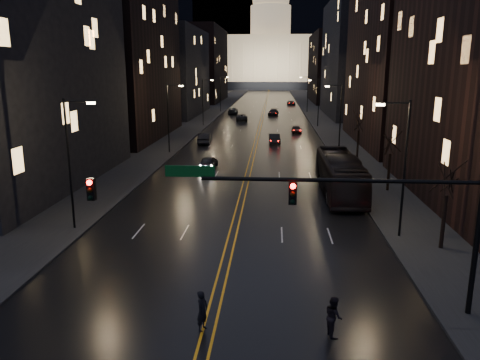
% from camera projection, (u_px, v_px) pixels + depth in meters
% --- Properties ---
extents(ground, '(900.00, 900.00, 0.00)m').
position_uv_depth(ground, '(215.00, 307.00, 21.90)').
color(ground, black).
rests_on(ground, ground).
extents(road, '(20.00, 320.00, 0.02)m').
position_uv_depth(road, '(266.00, 104.00, 148.00)').
color(road, black).
rests_on(road, ground).
extents(sidewalk_left, '(8.00, 320.00, 0.16)m').
position_uv_depth(sidewalk_left, '(222.00, 103.00, 148.96)').
color(sidewalk_left, black).
rests_on(sidewalk_left, ground).
extents(sidewalk_right, '(8.00, 320.00, 0.16)m').
position_uv_depth(sidewalk_right, '(310.00, 104.00, 147.00)').
color(sidewalk_right, black).
rests_on(sidewalk_right, ground).
extents(center_line, '(0.62, 320.00, 0.01)m').
position_uv_depth(center_line, '(266.00, 104.00, 147.99)').
color(center_line, orange).
rests_on(center_line, road).
extents(building_left_near, '(12.00, 28.00, 22.00)m').
position_uv_depth(building_left_near, '(12.00, 67.00, 42.14)').
color(building_left_near, black).
rests_on(building_left_near, ground).
extents(building_left_mid, '(12.00, 30.00, 28.00)m').
position_uv_depth(building_left_mid, '(122.00, 48.00, 72.48)').
color(building_left_mid, black).
rests_on(building_left_mid, ground).
extents(building_left_far, '(12.00, 34.00, 20.00)m').
position_uv_depth(building_left_far, '(174.00, 72.00, 110.28)').
color(building_left_far, black).
rests_on(building_left_far, ground).
extents(building_left_dist, '(12.00, 40.00, 24.00)m').
position_uv_depth(building_left_dist, '(204.00, 65.00, 156.37)').
color(building_left_dist, black).
rests_on(building_left_dist, ground).
extents(building_right_tall, '(12.00, 30.00, 38.00)m').
position_uv_depth(building_right_tall, '(409.00, 8.00, 64.51)').
color(building_right_tall, black).
rests_on(building_right_tall, ground).
extents(building_right_mid, '(12.00, 34.00, 26.00)m').
position_uv_depth(building_right_mid, '(355.00, 59.00, 106.64)').
color(building_right_mid, black).
rests_on(building_right_mid, ground).
extents(building_right_dist, '(12.00, 40.00, 22.00)m').
position_uv_depth(building_right_dist, '(331.00, 68.00, 153.67)').
color(building_right_dist, black).
rests_on(building_right_dist, ground).
extents(capitol, '(90.00, 50.00, 58.50)m').
position_uv_depth(capitol, '(270.00, 57.00, 260.41)').
color(capitol, black).
rests_on(capitol, ground).
extents(traffic_signal, '(17.29, 0.45, 7.00)m').
position_uv_depth(traffic_signal, '(348.00, 205.00, 20.29)').
color(traffic_signal, black).
rests_on(traffic_signal, ground).
extents(streetlamp_right_near, '(2.13, 0.25, 9.00)m').
position_uv_depth(streetlamp_right_near, '(402.00, 162.00, 29.66)').
color(streetlamp_right_near, black).
rests_on(streetlamp_right_near, ground).
extents(streetlamp_left_near, '(2.13, 0.25, 9.00)m').
position_uv_depth(streetlamp_left_near, '(71.00, 158.00, 31.17)').
color(streetlamp_left_near, black).
rests_on(streetlamp_left_near, ground).
extents(streetlamp_right_mid, '(2.13, 0.25, 9.00)m').
position_uv_depth(streetlamp_right_mid, '(339.00, 116.00, 58.76)').
color(streetlamp_right_mid, black).
rests_on(streetlamp_right_mid, ground).
extents(streetlamp_left_mid, '(2.13, 0.25, 9.00)m').
position_uv_depth(streetlamp_left_mid, '(169.00, 115.00, 60.27)').
color(streetlamp_left_mid, black).
rests_on(streetlamp_left_mid, ground).
extents(streetlamp_right_far, '(2.13, 0.25, 9.00)m').
position_uv_depth(streetlamp_right_far, '(318.00, 100.00, 87.86)').
color(streetlamp_right_far, black).
rests_on(streetlamp_right_far, ground).
extents(streetlamp_left_far, '(2.13, 0.25, 9.00)m').
position_uv_depth(streetlamp_left_far, '(204.00, 99.00, 89.37)').
color(streetlamp_left_far, black).
rests_on(streetlamp_left_far, ground).
extents(streetlamp_right_dist, '(2.13, 0.25, 9.00)m').
position_uv_depth(streetlamp_right_dist, '(307.00, 92.00, 116.96)').
color(streetlamp_right_dist, black).
rests_on(streetlamp_right_dist, ground).
extents(streetlamp_left_dist, '(2.13, 0.25, 9.00)m').
position_uv_depth(streetlamp_left_dist, '(221.00, 92.00, 118.47)').
color(streetlamp_left_dist, black).
rests_on(streetlamp_left_dist, ground).
extents(tree_right_near, '(2.40, 2.40, 6.65)m').
position_uv_depth(tree_right_near, '(448.00, 179.00, 27.69)').
color(tree_right_near, black).
rests_on(tree_right_near, ground).
extents(tree_right_mid, '(2.40, 2.40, 6.65)m').
position_uv_depth(tree_right_mid, '(391.00, 142.00, 41.27)').
color(tree_right_mid, black).
rests_on(tree_right_mid, ground).
extents(tree_right_far, '(2.40, 2.40, 6.65)m').
position_uv_depth(tree_right_far, '(359.00, 122.00, 56.79)').
color(tree_right_far, black).
rests_on(tree_right_far, ground).
extents(bus, '(3.05, 12.80, 3.56)m').
position_uv_depth(bus, '(340.00, 175.00, 40.97)').
color(bus, black).
rests_on(bus, ground).
extents(oncoming_car_a, '(1.81, 4.25, 1.43)m').
position_uv_depth(oncoming_car_a, '(209.00, 162.00, 52.21)').
color(oncoming_car_a, black).
rests_on(oncoming_car_a, ground).
extents(oncoming_car_b, '(2.08, 5.05, 1.63)m').
position_uv_depth(oncoming_car_b, '(204.00, 138.00, 69.11)').
color(oncoming_car_b, black).
rests_on(oncoming_car_b, ground).
extents(oncoming_car_c, '(2.73, 5.31, 1.43)m').
position_uv_depth(oncoming_car_c, '(242.00, 117.00, 99.54)').
color(oncoming_car_c, black).
rests_on(oncoming_car_c, ground).
extents(oncoming_car_d, '(2.39, 5.62, 1.62)m').
position_uv_depth(oncoming_car_d, '(233.00, 111.00, 113.62)').
color(oncoming_car_d, black).
rests_on(oncoming_car_d, ground).
extents(receding_car_a, '(1.79, 4.52, 1.46)m').
position_uv_depth(receding_car_a, '(275.00, 139.00, 69.05)').
color(receding_car_a, black).
rests_on(receding_car_a, ground).
extents(receding_car_b, '(1.66, 3.89, 1.31)m').
position_uv_depth(receding_car_b, '(297.00, 129.00, 80.31)').
color(receding_car_b, black).
rests_on(receding_car_b, ground).
extents(receding_car_c, '(2.72, 5.38, 1.50)m').
position_uv_depth(receding_car_c, '(273.00, 112.00, 110.64)').
color(receding_car_c, black).
rests_on(receding_car_c, ground).
extents(receding_car_d, '(2.55, 4.96, 1.34)m').
position_uv_depth(receding_car_d, '(291.00, 103.00, 142.23)').
color(receding_car_d, black).
rests_on(receding_car_d, ground).
extents(pedestrian_a, '(0.64, 0.77, 1.80)m').
position_uv_depth(pedestrian_a, '(202.00, 311.00, 19.76)').
color(pedestrian_a, black).
rests_on(pedestrian_a, ground).
extents(pedestrian_b, '(0.64, 0.93, 1.75)m').
position_uv_depth(pedestrian_b, '(334.00, 316.00, 19.39)').
color(pedestrian_b, black).
rests_on(pedestrian_b, ground).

